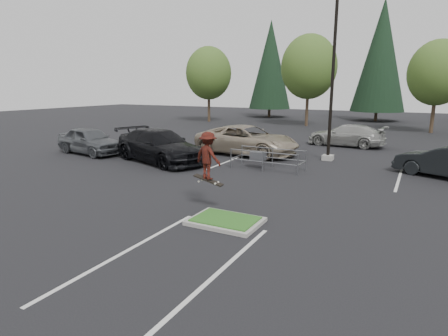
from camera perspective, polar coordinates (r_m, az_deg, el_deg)
The scene contains 15 objects.
ground at distance 11.97m, azimuth 0.24°, elevation -8.39°, with size 120.00×120.00×0.00m, color black.
grass_median at distance 11.95m, azimuth 0.24°, elevation -8.04°, with size 2.20×1.60×0.16m.
stall_lines at distance 17.75m, azimuth 5.40°, elevation -1.52°, with size 22.62×17.60×0.01m.
light_pole at distance 22.42m, azimuth 16.19°, elevation 12.68°, with size 0.70×0.60×10.12m.
decid_a at distance 46.22m, azimuth -2.34°, elevation 14.00°, with size 5.44×5.44×8.91m.
decid_b at distance 42.02m, azimuth 12.80°, elevation 14.51°, with size 5.89×5.89×9.64m.
decid_c at distance 39.78m, azimuth 29.75°, elevation 12.22°, with size 5.12×5.12×8.38m.
conif_a at distance 53.56m, azimuth 7.08°, elevation 15.31°, with size 5.72×5.72×13.00m.
conif_b at distance 50.82m, azimuth 22.80°, elevation 15.49°, with size 6.38×6.38×14.50m.
cart_corral at distance 19.70m, azimuth 5.56°, elevation 1.82°, with size 3.75×1.44×1.05m.
skateboarder at distance 12.87m, azimuth -2.42°, elevation 1.84°, with size 1.19×0.86×1.86m.
car_l_tan at distance 23.75m, azimuth 3.50°, elevation 4.28°, with size 3.05×6.61×1.84m, color gray.
car_l_black at distance 21.71m, azimuth -9.96°, elevation 3.38°, with size 2.60×6.40×1.86m, color black.
car_l_grey at distance 25.44m, azimuth -19.84°, elevation 3.96°, with size 2.01×5.00×1.71m, color #4C4F54.
car_far_silver at distance 28.53m, azimuth 18.17°, elevation 4.77°, with size 2.19×5.39×1.56m, color #B1B2AC.
Camera 1 is at (5.19, -9.92, 4.24)m, focal length 30.00 mm.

